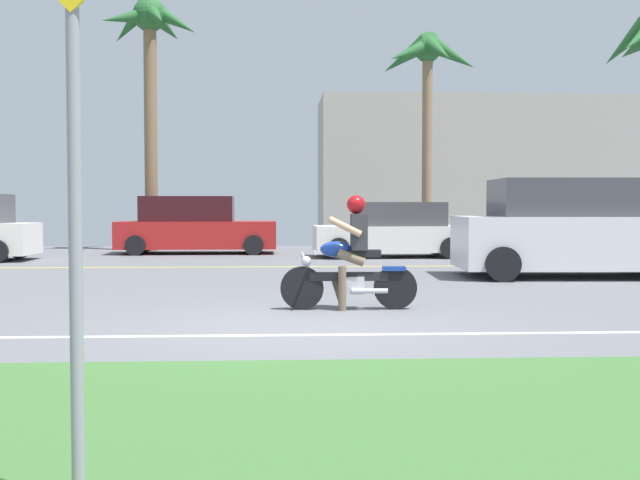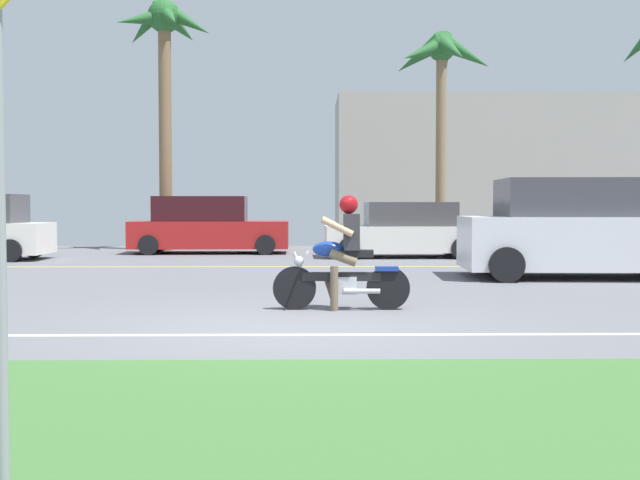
{
  "view_description": "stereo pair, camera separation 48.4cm",
  "coord_description": "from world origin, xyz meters",
  "px_view_note": "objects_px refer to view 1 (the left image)",
  "views": [
    {
      "loc": [
        -0.28,
        -8.89,
        1.38
      ],
      "look_at": [
        0.39,
        4.17,
        0.81
      ],
      "focal_mm": 44.21,
      "sensor_mm": 36.0,
      "label": 1
    },
    {
      "loc": [
        0.21,
        -8.9,
        1.38
      ],
      "look_at": [
        0.39,
        4.17,
        0.81
      ],
      "focal_mm": 44.21,
      "sensor_mm": 36.0,
      "label": 2
    }
  ],
  "objects_px": {
    "palm_tree_1": "(427,69)",
    "street_sign": "(73,129)",
    "palm_tree_0": "(150,45)",
    "motorcyclist": "(350,261)",
    "parked_car_1": "(194,227)",
    "suv_nearby": "(575,229)",
    "parked_car_2": "(392,231)"
  },
  "relations": [
    {
      "from": "palm_tree_1",
      "to": "street_sign",
      "type": "xyz_separation_m",
      "value": [
        -5.34,
        -20.18,
        -3.76
      ]
    },
    {
      "from": "palm_tree_0",
      "to": "street_sign",
      "type": "bearing_deg",
      "value": -81.78
    },
    {
      "from": "motorcyclist",
      "to": "parked_car_1",
      "type": "bearing_deg",
      "value": 105.3
    },
    {
      "from": "suv_nearby",
      "to": "palm_tree_1",
      "type": "distance_m",
      "value": 9.98
    },
    {
      "from": "suv_nearby",
      "to": "parked_car_1",
      "type": "distance_m",
      "value": 11.28
    },
    {
      "from": "suv_nearby",
      "to": "palm_tree_0",
      "type": "bearing_deg",
      "value": 136.06
    },
    {
      "from": "motorcyclist",
      "to": "street_sign",
      "type": "xyz_separation_m",
      "value": [
        -1.83,
        -6.87,
        1.07
      ]
    },
    {
      "from": "parked_car_1",
      "to": "street_sign",
      "type": "bearing_deg",
      "value": -85.41
    },
    {
      "from": "palm_tree_0",
      "to": "street_sign",
      "type": "height_order",
      "value": "palm_tree_0"
    },
    {
      "from": "parked_car_2",
      "to": "street_sign",
      "type": "distance_m",
      "value": 17.86
    },
    {
      "from": "parked_car_1",
      "to": "street_sign",
      "type": "distance_m",
      "value": 19.28
    },
    {
      "from": "motorcyclist",
      "to": "palm_tree_0",
      "type": "distance_m",
      "value": 15.59
    },
    {
      "from": "parked_car_2",
      "to": "palm_tree_0",
      "type": "relative_size",
      "value": 0.53
    },
    {
      "from": "parked_car_2",
      "to": "street_sign",
      "type": "bearing_deg",
      "value": -102.68
    },
    {
      "from": "parked_car_1",
      "to": "street_sign",
      "type": "relative_size",
      "value": 1.6
    },
    {
      "from": "palm_tree_0",
      "to": "street_sign",
      "type": "xyz_separation_m",
      "value": [
        2.98,
        -20.61,
        -4.48
      ]
    },
    {
      "from": "street_sign",
      "to": "parked_car_1",
      "type": "bearing_deg",
      "value": 94.59
    },
    {
      "from": "parked_car_1",
      "to": "parked_car_2",
      "type": "distance_m",
      "value": 5.75
    },
    {
      "from": "parked_car_1",
      "to": "parked_car_2",
      "type": "relative_size",
      "value": 1.11
    },
    {
      "from": "parked_car_2",
      "to": "palm_tree_0",
      "type": "distance_m",
      "value": 9.39
    },
    {
      "from": "palm_tree_0",
      "to": "palm_tree_1",
      "type": "relative_size",
      "value": 1.14
    },
    {
      "from": "parked_car_2",
      "to": "palm_tree_1",
      "type": "relative_size",
      "value": 0.61
    },
    {
      "from": "palm_tree_1",
      "to": "parked_car_1",
      "type": "bearing_deg",
      "value": -171.9
    },
    {
      "from": "parked_car_1",
      "to": "palm_tree_0",
      "type": "bearing_deg",
      "value": 135.36
    },
    {
      "from": "motorcyclist",
      "to": "suv_nearby",
      "type": "height_order",
      "value": "suv_nearby"
    },
    {
      "from": "palm_tree_0",
      "to": "palm_tree_1",
      "type": "height_order",
      "value": "palm_tree_0"
    },
    {
      "from": "motorcyclist",
      "to": "palm_tree_0",
      "type": "xyz_separation_m",
      "value": [
        -4.81,
        13.75,
        5.55
      ]
    },
    {
      "from": "suv_nearby",
      "to": "palm_tree_1",
      "type": "bearing_deg",
      "value": 98.13
    },
    {
      "from": "palm_tree_1",
      "to": "parked_car_2",
      "type": "bearing_deg",
      "value": -117.15
    },
    {
      "from": "suv_nearby",
      "to": "palm_tree_0",
      "type": "relative_size",
      "value": 0.61
    },
    {
      "from": "parked_car_1",
      "to": "street_sign",
      "type": "xyz_separation_m",
      "value": [
        1.54,
        -19.2,
        0.95
      ]
    },
    {
      "from": "suv_nearby",
      "to": "parked_car_1",
      "type": "xyz_separation_m",
      "value": [
        -8.14,
        7.81,
        -0.16
      ]
    }
  ]
}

